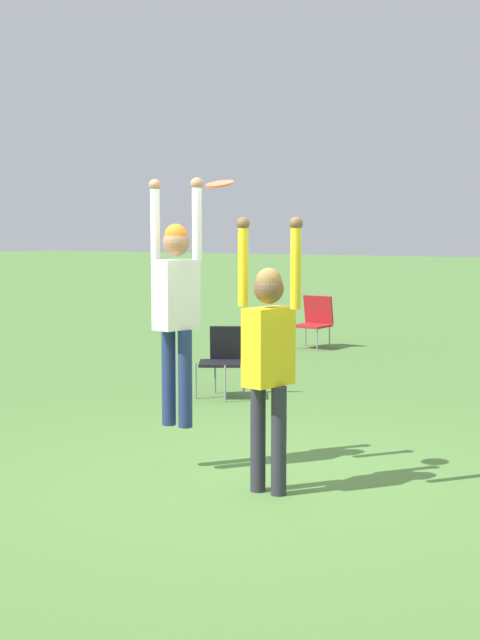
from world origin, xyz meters
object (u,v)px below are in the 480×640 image
frisbee (220,184)px  camping_chair_0 (315,319)px  person_defending (269,348)px  person_jumping (176,297)px  camping_chair_2 (224,355)px

frisbee → camping_chair_0: frisbee is taller
person_defending → frisbee: bearing=-77.2°
person_jumping → camping_chair_0: size_ratio=2.32×
camping_chair_0 → camping_chair_2: size_ratio=1.04×
person_jumping → person_defending: person_jumping is taller
camping_chair_2 → person_defending: bearing=96.6°
person_jumping → camping_chair_0: 8.21m
person_defending → camping_chair_2: (-2.49, 3.22, -0.63)m
person_defending → camping_chair_0: 8.72m
frisbee → camping_chair_2: 4.28m
person_jumping → camping_chair_0: bearing=29.2°
frisbee → camping_chair_2: bearing=122.5°
person_jumping → frisbee: person_jumping is taller
camping_chair_0 → person_defending: bearing=117.3°
camping_chair_2 → camping_chair_0: bearing=-107.3°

